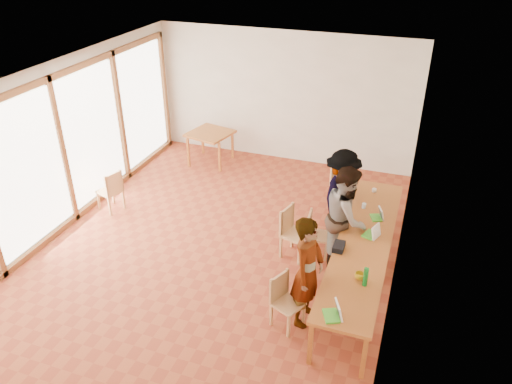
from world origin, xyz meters
TOP-DOWN VIEW (x-y plane):
  - ground at (0.00, 0.00)m, footprint 8.00×8.00m
  - wall_back at (0.00, 4.00)m, footprint 6.00×0.10m
  - wall_front at (0.00, -4.00)m, footprint 6.00×0.10m
  - wall_right at (3.00, 0.00)m, footprint 0.10×8.00m
  - window_wall at (-2.96, 0.00)m, footprint 0.10×8.00m
  - ceiling at (0.00, 0.00)m, footprint 6.00×8.00m
  - communal_table at (2.50, 0.00)m, footprint 0.80×4.00m
  - side_table at (-1.53, 3.20)m, footprint 0.90×0.90m
  - chair_near at (1.61, -1.32)m, footprint 0.50×0.50m
  - chair_mid at (1.61, 0.44)m, footprint 0.40×0.40m
  - chair_far at (1.25, 0.30)m, footprint 0.51×0.51m
  - chair_empty at (1.66, 2.38)m, footprint 0.51×0.51m
  - chair_spare at (-2.41, 0.53)m, footprint 0.50×0.50m
  - person_near at (1.90, -1.16)m, footprint 0.50×0.68m
  - person_mid at (2.14, 0.36)m, footprint 0.77×0.94m
  - person_far at (1.91, 1.14)m, footprint 0.78×1.17m
  - laptop_near at (2.41, -1.78)m, footprint 0.30×0.31m
  - laptop_mid at (2.60, 0.17)m, footprint 0.29×0.30m
  - laptop_far at (2.62, 0.74)m, footprint 0.26×0.27m
  - yellow_mug at (2.58, -0.94)m, footprint 0.16×0.16m
  - green_bottle at (2.67, -1.05)m, footprint 0.07×0.07m
  - clear_glass at (2.34, 0.99)m, footprint 0.07×0.07m
  - condiment_cup at (2.43, 1.63)m, footprint 0.08×0.08m
  - pink_phone at (2.37, 0.43)m, footprint 0.05×0.10m
  - black_pouch at (2.17, -0.34)m, footprint 0.16×0.26m

SIDE VIEW (x-z plane):
  - ground at x=0.00m, z-range 0.00..0.00m
  - chair_mid at x=1.61m, z-range 0.28..0.70m
  - chair_near at x=1.61m, z-range 0.28..0.71m
  - chair_empty at x=1.66m, z-range 0.29..0.73m
  - chair_spare at x=-2.41m, z-range 0.30..0.75m
  - chair_far at x=1.25m, z-range 0.31..0.79m
  - side_table at x=-1.53m, z-range 0.29..1.04m
  - communal_table at x=2.50m, z-range 0.33..1.08m
  - pink_phone at x=2.37m, z-range 0.75..0.76m
  - condiment_cup at x=2.43m, z-range 0.75..0.81m
  - clear_glass at x=2.34m, z-range 0.75..0.84m
  - black_pouch at x=2.17m, z-range 0.75..0.84m
  - yellow_mug at x=2.58m, z-range 0.75..0.85m
  - laptop_far at x=2.62m, z-range 0.71..0.90m
  - laptop_mid at x=2.60m, z-range 0.70..0.92m
  - laptop_near at x=2.41m, z-range 0.70..0.92m
  - person_far at x=1.91m, z-range 0.00..1.69m
  - person_near at x=1.90m, z-range 0.00..1.70m
  - green_bottle at x=2.67m, z-range 0.75..1.03m
  - person_mid at x=2.14m, z-range 0.00..1.78m
  - wall_back at x=0.00m, z-range 0.00..3.00m
  - wall_front at x=0.00m, z-range 0.00..3.00m
  - wall_right at x=3.00m, z-range 0.00..3.00m
  - window_wall at x=-2.96m, z-range 0.00..3.00m
  - ceiling at x=0.00m, z-range 3.00..3.04m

